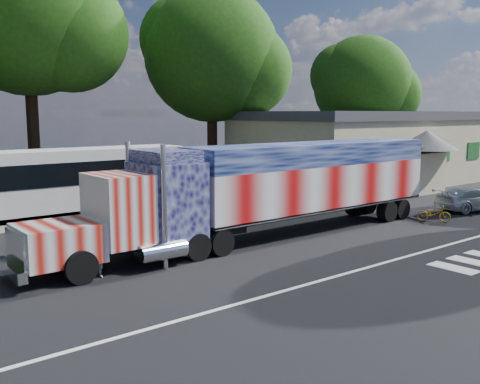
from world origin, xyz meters
TOP-DOWN VIEW (x-y plane):
  - ground at (0.00, 0.00)m, footprint 100.00×100.00m
  - lane_markings at (1.71, -3.77)m, footprint 30.00×2.67m
  - semi_truck at (1.20, 2.30)m, footprint 19.12×3.02m
  - coach_bus at (-3.99, 11.26)m, footprint 11.60×2.70m
  - hall_building at (19.92, 10.86)m, footprint 22.40×12.80m
  - parked_car at (13.43, 0.30)m, footprint 4.48×2.66m
  - woman at (-6.86, 1.50)m, footprint 0.60×0.40m
  - bicycle at (9.16, -0.14)m, footprint 1.25×1.57m
  - tree_ne_a at (8.52, 16.52)m, footprint 9.60×9.14m
  - tree_far_ne at (26.60, 18.10)m, footprint 9.37×8.93m
  - tree_n_mid at (-2.89, 18.88)m, footprint 10.14×9.66m

SIDE VIEW (x-z plane):
  - ground at x=0.00m, z-range 0.00..0.00m
  - lane_markings at x=1.71m, z-range 0.00..0.01m
  - bicycle at x=9.16m, z-range 0.00..0.80m
  - parked_car at x=13.43m, z-range 0.00..1.22m
  - woman at x=-6.86m, z-range 0.00..1.60m
  - coach_bus at x=-3.99m, z-range 0.06..3.44m
  - semi_truck at x=1.20m, z-range 0.06..4.14m
  - hall_building at x=19.92m, z-range 0.02..5.22m
  - tree_far_ne at x=26.60m, z-range 1.54..13.66m
  - tree_ne_a at x=8.52m, z-range 2.17..15.77m
  - tree_n_mid at x=-2.89m, z-range 2.96..18.68m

